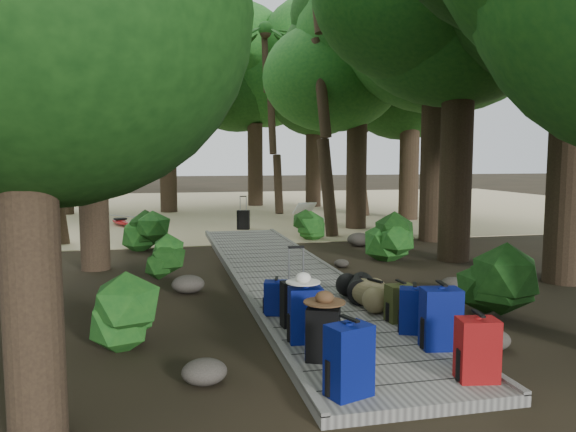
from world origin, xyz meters
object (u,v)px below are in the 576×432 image
object	(u,v)px
backpack_right_d	(400,301)
duffel_right_black	(361,288)
backpack_right_c	(414,308)
sun_lounger	(311,214)
backpack_left_b	(323,331)
suitcase_on_boardwalk	(296,304)
duffel_right_khaki	(375,295)
backpack_left_c	(306,312)
backpack_right_a	(477,346)
backpack_left_d	(277,296)
kayak	(120,221)
lone_suitcase_on_sand	(243,220)
backpack_left_a	(349,356)
backpack_right_b	(441,315)

from	to	relation	value
backpack_right_d	duffel_right_black	world-z (taller)	backpack_right_d
backpack_right_c	sun_lounger	xyz separation A→B (m)	(1.97, 12.09, -0.07)
backpack_left_b	suitcase_on_boardwalk	bearing A→B (deg)	113.22
duffel_right_khaki	backpack_left_c	bearing A→B (deg)	-158.98
backpack_right_a	backpack_left_d	bearing A→B (deg)	127.76
backpack_right_c	backpack_right_d	xyz separation A→B (m)	(0.04, 0.50, -0.04)
kayak	duffel_right_black	bearing A→B (deg)	-88.46
lone_suitcase_on_sand	duffel_right_khaki	bearing A→B (deg)	-70.04
backpack_right_d	suitcase_on_boardwalk	xyz separation A→B (m)	(-1.39, 0.10, 0.02)
sun_lounger	duffel_right_khaki	bearing A→B (deg)	-108.12
backpack_right_c	sun_lounger	world-z (taller)	backpack_right_c
backpack_left_a	sun_lounger	bearing A→B (deg)	57.11
backpack_left_d	backpack_left_b	bearing A→B (deg)	-71.17
backpack_left_b	suitcase_on_boardwalk	world-z (taller)	backpack_left_b
backpack_left_b	lone_suitcase_on_sand	distance (m)	11.81
backpack_left_b	backpack_left_d	bearing A→B (deg)	117.54
backpack_left_b	backpack_right_a	distance (m)	1.55
backpack_right_b	backpack_right_c	size ratio (longest dim) A/B	1.24
backpack_left_c	backpack_right_d	bearing A→B (deg)	24.63
backpack_left_b	kayak	distance (m)	14.02
backpack_right_d	duffel_right_black	xyz separation A→B (m)	(-0.14, 1.10, -0.08)
backpack_left_c	suitcase_on_boardwalk	bearing A→B (deg)	90.97
backpack_left_a	lone_suitcase_on_sand	world-z (taller)	backpack_left_a
duffel_right_black	backpack_left_c	bearing A→B (deg)	-105.60
backpack_left_a	kayak	xyz separation A→B (m)	(-2.93, 14.61, -0.31)
backpack_left_d	backpack_right_d	size ratio (longest dim) A/B	0.95
suitcase_on_boardwalk	lone_suitcase_on_sand	size ratio (longest dim) A/B	0.97
suitcase_on_boardwalk	kayak	distance (m)	12.80
backpack_left_d	lone_suitcase_on_sand	xyz separation A→B (m)	(1.01, 9.94, -0.06)
backpack_right_a	suitcase_on_boardwalk	bearing A→B (deg)	131.34
backpack_right_b	backpack_right_a	bearing A→B (deg)	-87.81
backpack_right_d	duffel_right_khaki	size ratio (longest dim) A/B	0.94
backpack_left_b	backpack_right_a	size ratio (longest dim) A/B	0.94
backpack_left_b	backpack_right_a	world-z (taller)	backpack_right_a
backpack_left_a	duffel_right_black	size ratio (longest dim) A/B	1.20
backpack_right_a	duffel_right_khaki	size ratio (longest dim) A/B	1.17
backpack_left_d	sun_lounger	distance (m)	11.45
suitcase_on_boardwalk	backpack_right_c	bearing A→B (deg)	-28.04
sun_lounger	backpack_left_c	bearing A→B (deg)	-113.15
backpack_left_b	duffel_right_khaki	xyz separation A→B (m)	(1.32, 1.83, -0.13)
backpack_right_b	suitcase_on_boardwalk	size ratio (longest dim) A/B	1.31
backpack_right_b	backpack_right_c	bearing A→B (deg)	102.77
lone_suitcase_on_sand	sun_lounger	world-z (taller)	sun_lounger
backpack_right_b	backpack_right_c	xyz separation A→B (m)	(-0.04, 0.59, -0.07)
backpack_right_a	duffel_right_khaki	xyz separation A→B (m)	(0.01, 2.67, -0.15)
backpack_left_d	duffel_right_black	bearing A→B (deg)	31.91
backpack_left_c	sun_lounger	xyz separation A→B (m)	(3.36, 12.12, -0.12)
backpack_left_d	backpack_right_c	world-z (taller)	backpack_right_c
duffel_right_black	sun_lounger	distance (m)	10.70
backpack_left_c	backpack_right_b	size ratio (longest dim) A/B	0.94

